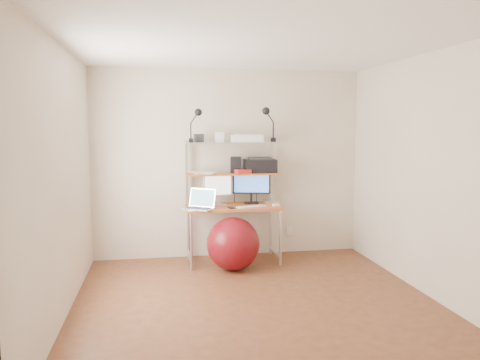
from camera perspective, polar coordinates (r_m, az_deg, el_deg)
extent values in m
plane|color=brown|center=(4.83, 1.97, -14.71)|extent=(3.60, 3.60, 0.00)
plane|color=white|center=(4.56, 2.10, 16.00)|extent=(3.60, 3.60, 0.00)
plane|color=beige|center=(6.29, -1.37, 1.98)|extent=(3.60, 0.00, 3.60)
plane|color=beige|center=(2.81, 9.68, -3.79)|extent=(3.60, 0.00, 3.60)
plane|color=beige|center=(4.51, -20.93, -0.25)|extent=(0.00, 3.60, 3.60)
plane|color=beige|center=(5.21, 21.80, 0.56)|extent=(0.00, 3.60, 3.60)
cube|color=#C96E27|center=(6.00, -0.84, -3.29)|extent=(1.20, 0.60, 0.03)
cylinder|color=#B9B9BE|center=(5.77, -5.97, -7.50)|extent=(0.04, 0.04, 0.71)
cylinder|color=#B9B9BE|center=(6.27, -6.31, -6.35)|extent=(0.04, 0.04, 0.71)
cylinder|color=#B9B9BE|center=(5.94, 4.94, -7.06)|extent=(0.04, 0.04, 0.71)
cylinder|color=#B9B9BE|center=(6.44, 3.75, -5.99)|extent=(0.04, 0.04, 0.71)
cube|color=#B9B9BE|center=(6.14, -6.49, 0.89)|extent=(0.03, 0.04, 0.84)
cube|color=#B9B9BE|center=(6.31, 3.89, 1.07)|extent=(0.03, 0.04, 0.84)
cube|color=#C96E27|center=(6.08, -1.04, 0.78)|extent=(1.18, 0.34, 0.02)
cube|color=#B9B9BE|center=(6.05, -1.05, 4.55)|extent=(1.18, 0.34, 0.02)
cube|color=silver|center=(6.60, 6.03, -6.19)|extent=(0.08, 0.01, 0.12)
cube|color=silver|center=(6.05, -2.68, -3.01)|extent=(0.22, 0.19, 0.01)
cylinder|color=silver|center=(6.06, -2.71, -2.44)|extent=(0.03, 0.03, 0.10)
cube|color=silver|center=(6.03, -2.72, -0.53)|extent=(0.40, 0.15, 0.30)
plane|color=silver|center=(6.01, -2.70, -0.55)|extent=(0.35, 0.11, 0.37)
cube|color=black|center=(6.18, 1.40, -2.80)|extent=(0.21, 0.18, 0.01)
cylinder|color=black|center=(6.19, 1.37, -2.19)|extent=(0.03, 0.03, 0.11)
cube|color=black|center=(6.16, 1.38, -0.26)|extent=(0.50, 0.15, 0.31)
plane|color=#4078DB|center=(6.15, 1.41, -0.28)|extent=(0.45, 0.11, 0.46)
cube|color=silver|center=(5.76, -5.02, -3.49)|extent=(0.43, 0.40, 0.02)
cube|color=#2E2E31|center=(5.76, -5.02, -3.39)|extent=(0.33, 0.29, 0.00)
cube|color=silver|center=(5.85, -4.45, -2.12)|extent=(0.33, 0.26, 0.23)
plane|color=#76ABC5|center=(5.85, -4.45, -2.12)|extent=(0.31, 0.25, 0.31)
cube|color=silver|center=(5.91, 1.40, -3.25)|extent=(0.40, 0.22, 0.01)
cube|color=silver|center=(6.01, 4.41, -3.04)|extent=(0.09, 0.06, 0.02)
cube|color=silver|center=(6.23, 3.73, -2.64)|extent=(0.19, 0.19, 0.03)
cube|color=black|center=(5.83, -1.07, -3.39)|extent=(0.09, 0.14, 0.01)
cube|color=black|center=(6.16, 2.45, 1.74)|extent=(0.43, 0.31, 0.17)
cube|color=#2E2E31|center=(6.15, 2.45, 2.67)|extent=(0.29, 0.22, 0.03)
cube|color=black|center=(6.10, -0.50, 1.88)|extent=(0.16, 0.16, 0.21)
cube|color=red|center=(5.99, 0.35, 1.05)|extent=(0.21, 0.16, 0.05)
cube|color=silver|center=(6.07, 0.79, 5.09)|extent=(0.42, 0.28, 0.09)
cube|color=silver|center=(6.07, 0.79, 5.60)|extent=(0.35, 0.22, 0.02)
cube|color=silver|center=(6.02, -2.53, 5.23)|extent=(0.11, 0.09, 0.12)
cube|color=#2E2E31|center=(6.02, -5.05, 5.12)|extent=(0.13, 0.13, 0.10)
cube|color=black|center=(5.91, -6.00, 4.82)|extent=(0.05, 0.06, 0.05)
cylinder|color=black|center=(5.90, -6.02, 5.98)|extent=(0.02, 0.02, 0.19)
sphere|color=black|center=(5.90, -5.10, 8.22)|extent=(0.09, 0.09, 0.09)
cube|color=black|center=(6.09, 4.07, 4.91)|extent=(0.06, 0.07, 0.06)
cylinder|color=black|center=(6.08, 4.08, 6.10)|extent=(0.02, 0.02, 0.20)
sphere|color=black|center=(6.05, 3.18, 8.41)|extent=(0.10, 0.10, 0.10)
sphere|color=maroon|center=(5.76, -0.84, -7.79)|extent=(0.65, 0.65, 0.65)
cube|color=white|center=(6.05, -4.88, 0.85)|extent=(0.27, 0.32, 0.00)
cube|color=white|center=(5.98, -4.09, 0.84)|extent=(0.29, 0.33, 0.00)
cube|color=white|center=(6.01, -3.91, 0.92)|extent=(0.29, 0.33, 0.00)
cube|color=white|center=(6.02, -4.97, 0.97)|extent=(0.31, 0.34, 0.00)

